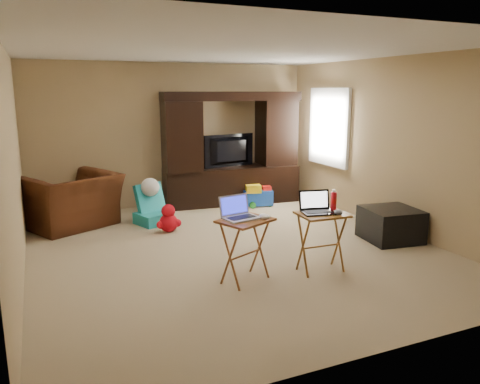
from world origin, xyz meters
name	(u,v)px	position (x,y,z in m)	size (l,w,h in m)	color
floor	(234,249)	(0.00, 0.00, 0.00)	(5.50, 5.50, 0.00)	tan
ceiling	(233,50)	(0.00, 0.00, 2.50)	(5.50, 5.50, 0.00)	silver
wall_back	(174,135)	(0.00, 2.75, 1.25)	(5.00, 5.00, 0.00)	tan
wall_front	(381,200)	(0.00, -2.75, 1.25)	(5.00, 5.00, 0.00)	tan
wall_left	(13,166)	(-2.50, 0.00, 1.25)	(5.50, 5.50, 0.00)	tan
wall_right	(391,145)	(2.50, 0.00, 1.25)	(5.50, 5.50, 0.00)	tan
window_pane	(330,127)	(2.48, 1.55, 1.40)	(1.20, 1.20, 0.00)	white
window_frame	(329,127)	(2.46, 1.55, 1.40)	(0.06, 1.14, 1.34)	white
entertainment_center	(231,148)	(0.96, 2.40, 1.00)	(2.45, 0.61, 2.01)	black
television	(232,151)	(0.96, 2.35, 0.96)	(1.02, 0.13, 0.59)	black
recliner	(71,201)	(-1.84, 1.92, 0.40)	(1.24, 1.08, 0.81)	#48230F
child_rocker	(153,204)	(-0.69, 1.59, 0.31)	(0.47, 0.53, 0.62)	teal
plush_toy	(169,218)	(-0.58, 1.07, 0.21)	(0.38, 0.31, 0.42)	red
push_toy	(258,195)	(1.31, 1.99, 0.20)	(0.53, 0.38, 0.40)	blue
ottoman	(391,224)	(2.12, -0.52, 0.22)	(0.69, 0.69, 0.44)	black
tray_table_left	(245,250)	(-0.30, -1.02, 0.35)	(0.53, 0.43, 0.69)	brown
tray_table_right	(321,242)	(0.61, -1.10, 0.34)	(0.52, 0.42, 0.68)	#9A6425
laptop_left	(242,208)	(-0.33, -0.99, 0.81)	(0.36, 0.30, 0.24)	#B8B7BC
laptop_right	(319,203)	(0.57, -1.08, 0.80)	(0.36, 0.29, 0.24)	black
mouse_left	(264,216)	(-0.11, -1.09, 0.72)	(0.09, 0.14, 0.06)	white
mouse_right	(338,212)	(0.74, -1.22, 0.71)	(0.09, 0.14, 0.06)	#434248
water_bottle	(334,201)	(0.81, -1.02, 0.79)	(0.07, 0.07, 0.21)	red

